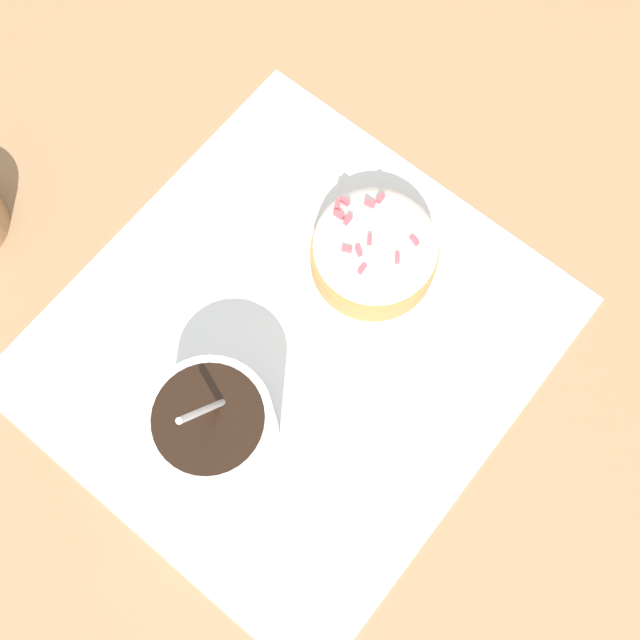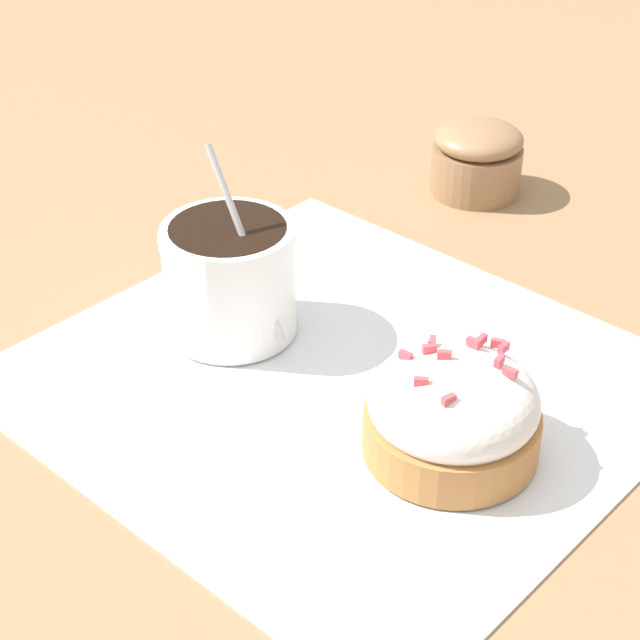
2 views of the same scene
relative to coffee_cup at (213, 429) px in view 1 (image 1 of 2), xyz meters
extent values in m
plane|color=#93704C|center=(-0.08, -0.01, -0.04)|extent=(3.00, 3.00, 0.00)
cube|color=white|center=(-0.08, -0.01, -0.04)|extent=(0.36, 0.34, 0.00)
cylinder|color=white|center=(0.00, 0.00, 0.00)|extent=(0.08, 0.08, 0.07)
cylinder|color=black|center=(0.00, 0.00, 0.03)|extent=(0.07, 0.07, 0.01)
torus|color=white|center=(0.04, 0.00, 0.00)|extent=(0.04, 0.01, 0.04)
ellipsoid|color=silver|center=(0.02, 0.00, -0.03)|extent=(0.03, 0.02, 0.01)
cylinder|color=silver|center=(-0.02, 0.00, 0.03)|extent=(0.06, 0.01, 0.11)
cylinder|color=#B2753D|center=(-0.16, -0.02, -0.03)|extent=(0.09, 0.09, 0.02)
ellipsoid|color=white|center=(-0.16, -0.02, -0.01)|extent=(0.09, 0.09, 0.04)
cube|color=#EA4C56|center=(-0.16, -0.03, 0.02)|extent=(0.01, 0.00, 0.00)
cube|color=#EA4C56|center=(-0.17, -0.05, 0.01)|extent=(0.00, 0.01, 0.00)
cube|color=#EA4C56|center=(-0.16, -0.04, 0.01)|extent=(0.00, 0.01, 0.00)
cube|color=#EA4C56|center=(-0.14, 0.00, 0.01)|extent=(0.01, 0.00, 0.00)
cube|color=#EA4C56|center=(-0.16, -0.05, 0.01)|extent=(0.01, 0.01, 0.00)
cube|color=#EA4C56|center=(-0.16, -0.01, 0.02)|extent=(0.01, 0.01, 0.00)
cube|color=#EA4C56|center=(-0.16, 0.01, 0.01)|extent=(0.01, 0.01, 0.00)
cube|color=#EA4C56|center=(-0.18, 0.01, 0.01)|extent=(0.00, 0.01, 0.00)
cube|color=#EA4C56|center=(-0.14, -0.02, 0.02)|extent=(0.01, 0.01, 0.00)
cube|color=#EA4C56|center=(-0.15, -0.01, 0.02)|extent=(0.01, 0.01, 0.00)
cube|color=#EA4C56|center=(-0.18, -0.03, 0.01)|extent=(0.01, 0.00, 0.00)
cube|color=#EA4C56|center=(-0.18, -0.03, 0.02)|extent=(0.00, 0.01, 0.00)
camera|label=1|loc=(0.01, 0.10, 0.47)|focal=42.00mm
camera|label=2|loc=(-0.43, 0.32, 0.32)|focal=60.00mm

